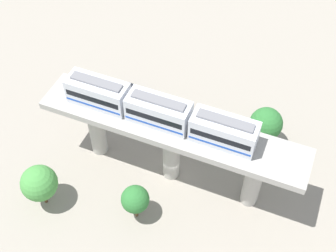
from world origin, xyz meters
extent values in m
plane|color=gray|center=(0.00, 0.00, 0.00)|extent=(120.00, 120.00, 0.00)
cylinder|color=#A8A59E|center=(0.00, -9.38, 3.95)|extent=(1.90, 1.90, 7.91)
cylinder|color=#A8A59E|center=(0.00, 0.00, 3.95)|extent=(1.90, 1.90, 7.91)
cylinder|color=#A8A59E|center=(0.00, 9.38, 3.95)|extent=(1.90, 1.90, 7.91)
cube|color=#A8A59E|center=(0.00, 0.00, 8.31)|extent=(5.20, 28.85, 0.80)
cube|color=silver|center=(0.00, -5.51, 10.21)|extent=(2.60, 6.60, 3.00)
cube|color=black|center=(0.00, -5.51, 10.46)|extent=(2.64, 6.07, 0.70)
cube|color=#1947B2|center=(0.00, -5.51, 9.46)|extent=(2.64, 6.34, 0.24)
cube|color=slate|center=(0.00, -5.51, 11.83)|extent=(1.10, 5.61, 0.24)
cube|color=silver|center=(0.00, 1.44, 10.21)|extent=(2.60, 6.60, 3.00)
cube|color=black|center=(0.00, 1.44, 10.46)|extent=(2.64, 6.07, 0.70)
cube|color=#1947B2|center=(0.00, 1.44, 9.46)|extent=(2.64, 6.34, 0.24)
cube|color=slate|center=(0.00, 1.44, 11.83)|extent=(1.10, 5.61, 0.24)
cube|color=silver|center=(0.00, 8.39, 10.21)|extent=(2.60, 6.60, 3.00)
cube|color=black|center=(0.00, 8.39, 10.46)|extent=(2.64, 6.07, 0.70)
cube|color=#1947B2|center=(0.00, 8.39, 9.46)|extent=(2.64, 6.34, 0.24)
cube|color=slate|center=(0.00, 8.39, 11.83)|extent=(1.10, 5.61, 0.24)
cube|color=black|center=(6.00, -1.18, 0.50)|extent=(1.86, 4.22, 1.00)
cube|color=black|center=(6.00, -1.03, 1.38)|extent=(1.67, 2.32, 0.76)
cube|color=#284CB7|center=(9.47, 9.23, 0.50)|extent=(2.09, 4.31, 1.00)
cube|color=black|center=(9.47, 9.38, 1.38)|extent=(1.80, 2.41, 0.76)
cylinder|color=brown|center=(-6.59, 1.39, 1.24)|extent=(0.36, 0.36, 2.48)
sphere|color=#2D7233|center=(-6.59, 1.39, 3.31)|extent=(3.02, 3.02, 3.02)
cylinder|color=brown|center=(-8.92, 11.52, 1.33)|extent=(0.36, 0.36, 2.66)
sphere|color=#479342|center=(-8.92, 11.52, 3.75)|extent=(3.97, 3.97, 3.97)
cylinder|color=brown|center=(8.33, -8.64, 1.39)|extent=(0.36, 0.36, 2.77)
sphere|color=#2D7233|center=(8.33, -8.64, 3.85)|extent=(3.94, 3.94, 3.94)
camera|label=1|loc=(-28.38, -11.33, 44.48)|focal=48.78mm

